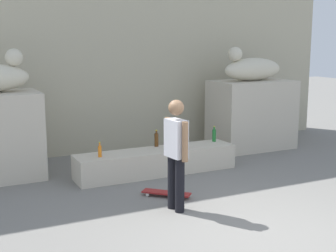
{
  "coord_description": "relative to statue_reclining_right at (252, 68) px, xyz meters",
  "views": [
    {
      "loc": [
        -3.59,
        -4.6,
        2.52
      ],
      "look_at": [
        -0.22,
        2.28,
        1.1
      ],
      "focal_mm": 49.87,
      "sensor_mm": 36.0,
      "label": 1
    }
  ],
  "objects": [
    {
      "name": "ground_plane",
      "position": [
        -2.87,
        -4.21,
        -1.87
      ],
      "size": [
        40.0,
        40.0,
        0.0
      ],
      "primitive_type": "plane",
      "color": "slate"
    },
    {
      "name": "pedestal_right",
      "position": [
        0.04,
        0.0,
        -1.08
      ],
      "size": [
        1.88,
        1.12,
        1.59
      ],
      "primitive_type": "cube",
      "color": "beige",
      "rests_on": "ground_plane"
    },
    {
      "name": "ledge_block",
      "position": [
        -2.87,
        -0.98,
        -1.64
      ],
      "size": [
        3.13,
        0.66,
        0.47
      ],
      "primitive_type": "cube",
      "color": "beige",
      "rests_on": "ground_plane"
    },
    {
      "name": "skateboard",
      "position": [
        -3.29,
        -2.28,
        -1.81
      ],
      "size": [
        0.71,
        0.7,
        0.08
      ],
      "rotation": [
        0.0,
        0.0,
        2.36
      ],
      "color": "maroon",
      "rests_on": "ground_plane"
    },
    {
      "name": "bottle_brown",
      "position": [
        -2.76,
        -0.73,
        -1.27
      ],
      "size": [
        0.08,
        0.08,
        0.33
      ],
      "color": "#593314",
      "rests_on": "ledge_block"
    },
    {
      "name": "skater",
      "position": [
        -3.42,
        -2.87,
        -0.95
      ],
      "size": [
        0.25,
        0.54,
        1.67
      ],
      "rotation": [
        0.0,
        0.0,
        1.7
      ],
      "color": "black",
      "rests_on": "ground_plane"
    },
    {
      "name": "bottle_orange",
      "position": [
        -4.0,
        -1.04,
        -1.3
      ],
      "size": [
        0.07,
        0.07,
        0.27
      ],
      "color": "orange",
      "rests_on": "ledge_block"
    },
    {
      "name": "statue_reclining_right",
      "position": [
        0.0,
        0.0,
        0.0
      ],
      "size": [
        1.65,
        0.74,
        0.78
      ],
      "rotation": [
        0.0,
        0.0,
        3.25
      ],
      "color": "beige",
      "rests_on": "pedestal_right"
    },
    {
      "name": "bottle_red",
      "position": [
        -2.41,
        -1.14,
        -1.3
      ],
      "size": [
        0.07,
        0.07,
        0.27
      ],
      "color": "red",
      "rests_on": "ledge_block"
    },
    {
      "name": "bottle_green",
      "position": [
        -1.5,
        -0.84,
        -1.27
      ],
      "size": [
        0.08,
        0.08,
        0.32
      ],
      "color": "#1E722D",
      "rests_on": "ledge_block"
    },
    {
      "name": "facade_wall",
      "position": [
        -2.87,
        1.44,
        0.9
      ],
      "size": [
        11.33,
        0.6,
        5.55
      ],
      "primitive_type": "cube",
      "color": "#BAB195",
      "rests_on": "ground_plane"
    }
  ]
}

